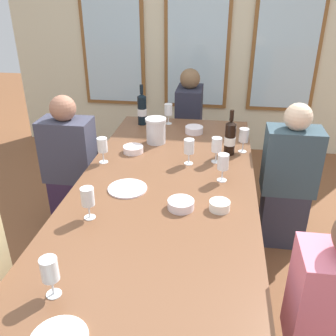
% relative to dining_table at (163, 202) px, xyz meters
% --- Properties ---
extents(ground_plane, '(12.00, 12.00, 0.00)m').
position_rel_dining_table_xyz_m(ground_plane, '(0.00, 0.00, -0.68)').
color(ground_plane, brown).
extents(back_wall_with_windows, '(4.27, 0.10, 2.90)m').
position_rel_dining_table_xyz_m(back_wall_with_windows, '(0.00, 2.46, 0.77)').
color(back_wall_with_windows, beige).
rests_on(back_wall_with_windows, ground).
extents(dining_table, '(1.07, 2.61, 0.74)m').
position_rel_dining_table_xyz_m(dining_table, '(0.00, 0.00, 0.00)').
color(dining_table, brown).
rests_on(dining_table, ground).
extents(white_plate_0, '(0.23, 0.23, 0.01)m').
position_rel_dining_table_xyz_m(white_plate_0, '(-0.21, 0.01, 0.07)').
color(white_plate_0, white).
rests_on(white_plate_0, dining_table).
extents(metal_pitcher, '(0.16, 0.16, 0.19)m').
position_rel_dining_table_xyz_m(metal_pitcher, '(-0.17, 0.74, 0.16)').
color(metal_pitcher, silver).
rests_on(metal_pitcher, dining_table).
extents(wine_bottle_0, '(0.08, 0.08, 0.32)m').
position_rel_dining_table_xyz_m(wine_bottle_0, '(0.38, 0.60, 0.18)').
color(wine_bottle_0, black).
rests_on(wine_bottle_0, dining_table).
extents(wine_bottle_1, '(0.08, 0.08, 0.34)m').
position_rel_dining_table_xyz_m(wine_bottle_1, '(-0.35, 1.12, 0.19)').
color(wine_bottle_1, black).
rests_on(wine_bottle_1, dining_table).
extents(tasting_bowl_0, '(0.14, 0.14, 0.05)m').
position_rel_dining_table_xyz_m(tasting_bowl_0, '(-0.30, 0.53, 0.08)').
color(tasting_bowl_0, white).
rests_on(tasting_bowl_0, dining_table).
extents(tasting_bowl_1, '(0.14, 0.14, 0.05)m').
position_rel_dining_table_xyz_m(tasting_bowl_1, '(0.10, 0.98, 0.09)').
color(tasting_bowl_1, white).
rests_on(tasting_bowl_1, dining_table).
extents(tasting_bowl_2, '(0.11, 0.11, 0.05)m').
position_rel_dining_table_xyz_m(tasting_bowl_2, '(0.33, -0.13, 0.09)').
color(tasting_bowl_2, white).
rests_on(tasting_bowl_2, dining_table).
extents(tasting_bowl_3, '(0.14, 0.14, 0.05)m').
position_rel_dining_table_xyz_m(tasting_bowl_3, '(0.12, -0.15, 0.08)').
color(tasting_bowl_3, white).
rests_on(tasting_bowl_3, dining_table).
extents(wine_glass_0, '(0.07, 0.07, 0.17)m').
position_rel_dining_table_xyz_m(wine_glass_0, '(-0.46, 0.34, 0.18)').
color(wine_glass_0, white).
rests_on(wine_glass_0, dining_table).
extents(wine_glass_1, '(0.07, 0.07, 0.17)m').
position_rel_dining_table_xyz_m(wine_glass_1, '(-0.29, -0.83, 0.18)').
color(wine_glass_1, white).
rests_on(wine_glass_1, dining_table).
extents(wine_glass_2, '(0.07, 0.07, 0.17)m').
position_rel_dining_table_xyz_m(wine_glass_2, '(-0.33, -0.30, 0.18)').
color(wine_glass_2, white).
rests_on(wine_glass_2, dining_table).
extents(wine_glass_3, '(0.07, 0.07, 0.17)m').
position_rel_dining_table_xyz_m(wine_glass_3, '(0.47, 0.66, 0.18)').
color(wine_glass_3, white).
rests_on(wine_glass_3, dining_table).
extents(wine_glass_4, '(0.07, 0.07, 0.17)m').
position_rel_dining_table_xyz_m(wine_glass_4, '(0.29, 0.46, 0.18)').
color(wine_glass_4, white).
rests_on(wine_glass_4, dining_table).
extents(wine_glass_5, '(0.07, 0.07, 0.17)m').
position_rel_dining_table_xyz_m(wine_glass_5, '(0.34, 0.20, 0.18)').
color(wine_glass_5, white).
rests_on(wine_glass_5, dining_table).
extents(wine_glass_6, '(0.07, 0.07, 0.17)m').
position_rel_dining_table_xyz_m(wine_glass_6, '(0.11, 0.40, 0.18)').
color(wine_glass_6, white).
rests_on(wine_glass_6, dining_table).
extents(wine_glass_7, '(0.07, 0.07, 0.17)m').
position_rel_dining_table_xyz_m(wine_glass_7, '(-0.13, 1.16, 0.18)').
color(wine_glass_7, white).
rests_on(wine_glass_7, dining_table).
extents(seated_person_0, '(0.38, 0.24, 1.11)m').
position_rel_dining_table_xyz_m(seated_person_0, '(-0.82, 0.61, -0.15)').
color(seated_person_0, '#322241').
rests_on(seated_person_0, ground).
extents(seated_person_1, '(0.38, 0.24, 1.11)m').
position_rel_dining_table_xyz_m(seated_person_1, '(0.82, 0.66, -0.15)').
color(seated_person_1, '#2F3140').
rests_on(seated_person_1, ground).
extents(seated_person_3, '(0.38, 0.24, 1.11)m').
position_rel_dining_table_xyz_m(seated_person_3, '(0.82, -0.66, -0.15)').
color(seated_person_3, '#26222D').
rests_on(seated_person_3, ground).
extents(seated_person_4, '(0.24, 0.38, 1.11)m').
position_rel_dining_table_xyz_m(seated_person_4, '(0.00, 1.65, -0.15)').
color(seated_person_4, '#2E2730').
rests_on(seated_person_4, ground).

